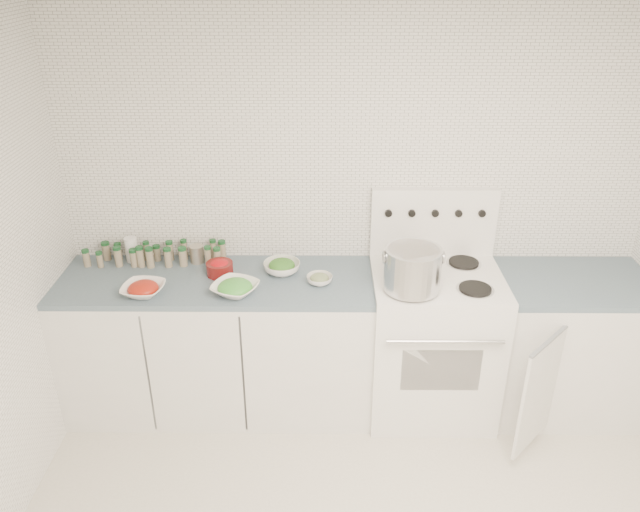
# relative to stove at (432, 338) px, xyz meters

# --- Properties ---
(room_walls) EXTENTS (3.54, 3.04, 2.52)m
(room_walls) POSITION_rel_stove_xyz_m (-0.48, -1.19, 1.06)
(room_walls) COLOR white
(room_walls) RESTS_ON ground
(counter_left) EXTENTS (1.85, 0.62, 0.90)m
(counter_left) POSITION_rel_stove_xyz_m (-1.30, 0.00, -0.05)
(counter_left) COLOR white
(counter_left) RESTS_ON ground
(stove) EXTENTS (0.76, 0.70, 1.36)m
(stove) POSITION_rel_stove_xyz_m (0.00, 0.00, 0.00)
(stove) COLOR white
(stove) RESTS_ON ground
(counter_right) EXTENTS (0.89, 0.91, 0.90)m
(counter_right) POSITION_rel_stove_xyz_m (0.82, -0.00, -0.05)
(counter_right) COLOR white
(counter_right) RESTS_ON ground
(stock_pot) EXTENTS (0.33, 0.31, 0.24)m
(stock_pot) POSITION_rel_stove_xyz_m (-0.18, -0.18, 0.58)
(stock_pot) COLOR silver
(stock_pot) RESTS_ON stove
(bowl_tomato) EXTENTS (0.26, 0.26, 0.08)m
(bowl_tomato) POSITION_rel_stove_xyz_m (-1.68, -0.17, 0.44)
(bowl_tomato) COLOR white
(bowl_tomato) RESTS_ON counter_left
(bowl_snowpea) EXTENTS (0.33, 0.33, 0.08)m
(bowl_snowpea) POSITION_rel_stove_xyz_m (-1.16, -0.16, 0.44)
(bowl_snowpea) COLOR white
(bowl_snowpea) RESTS_ON counter_left
(bowl_broccoli) EXTENTS (0.27, 0.27, 0.09)m
(bowl_broccoli) POSITION_rel_stove_xyz_m (-0.92, 0.09, 0.44)
(bowl_broccoli) COLOR white
(bowl_broccoli) RESTS_ON counter_left
(bowl_zucchini) EXTENTS (0.18, 0.18, 0.06)m
(bowl_zucchini) POSITION_rel_stove_xyz_m (-0.69, -0.04, 0.43)
(bowl_zucchini) COLOR white
(bowl_zucchini) RESTS_ON counter_left
(bowl_pepper) EXTENTS (0.16, 0.16, 0.10)m
(bowl_pepper) POSITION_rel_stove_xyz_m (-1.28, 0.06, 0.45)
(bowl_pepper) COLOR #5D110F
(bowl_pepper) RESTS_ON counter_left
(salt_canister) EXTENTS (0.09, 0.09, 0.16)m
(salt_canister) POSITION_rel_stove_xyz_m (-1.85, 0.24, 0.48)
(salt_canister) COLOR white
(salt_canister) RESTS_ON counter_left
(tin_can) EXTENTS (0.10, 0.10, 0.11)m
(tin_can) POSITION_rel_stove_xyz_m (-1.45, 0.22, 0.46)
(tin_can) COLOR #AAA08F
(tin_can) RESTS_ON counter_left
(spice_cluster) EXTENTS (0.86, 0.15, 0.14)m
(spice_cluster) POSITION_rel_stove_xyz_m (-1.68, 0.20, 0.47)
(spice_cluster) COLOR gray
(spice_cluster) RESTS_ON counter_left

